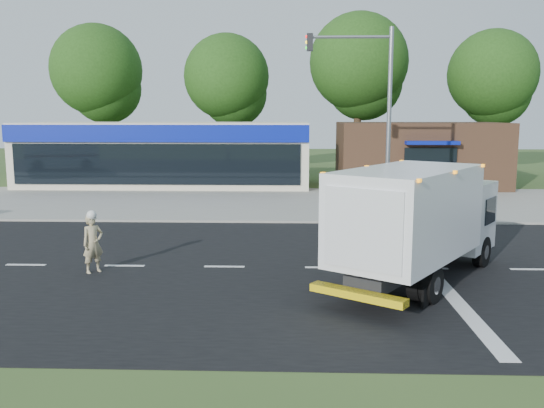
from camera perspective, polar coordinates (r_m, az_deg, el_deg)
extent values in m
plane|color=#385123|center=(17.18, 5.31, -6.33)|extent=(120.00, 120.00, 0.00)
cube|color=black|center=(17.18, 5.31, -6.32)|extent=(60.00, 14.00, 0.02)
cube|color=gray|center=(25.17, 4.24, -1.31)|extent=(60.00, 2.40, 0.12)
cube|color=gray|center=(30.90, 3.82, 0.50)|extent=(60.00, 9.00, 0.02)
cube|color=silver|center=(18.91, -23.19, -5.55)|extent=(1.20, 0.15, 0.01)
cube|color=silver|center=(17.85, -14.40, -5.93)|extent=(1.20, 0.15, 0.01)
cube|color=silver|center=(17.26, -4.74, -6.19)|extent=(1.20, 0.15, 0.01)
cube|color=silver|center=(17.18, 5.31, -6.27)|extent=(1.20, 0.15, 0.01)
cube|color=silver|center=(17.61, 15.16, -6.17)|extent=(1.20, 0.15, 0.01)
cube|color=silver|center=(18.53, 24.28, -5.91)|extent=(1.20, 0.15, 0.01)
cube|color=silver|center=(14.83, 17.81, -9.14)|extent=(0.40, 7.00, 0.01)
cube|color=black|center=(15.30, 13.07, -5.82)|extent=(3.51, 4.51, 0.34)
cube|color=silver|center=(18.26, 17.43, -1.01)|extent=(2.79, 2.76, 2.02)
cube|color=black|center=(19.09, 18.36, -0.06)|extent=(1.59, 1.15, 0.87)
cube|color=white|center=(15.02, 13.25, -0.85)|extent=(4.62, 5.27, 2.26)
cube|color=silver|center=(12.87, 8.97, -2.54)|extent=(1.62, 1.14, 1.83)
cube|color=yellow|center=(13.08, 8.46, -8.87)|extent=(2.09, 1.58, 0.17)
cube|color=orange|center=(14.88, 13.40, 3.35)|extent=(4.55, 5.13, 0.08)
cylinder|color=black|center=(18.81, 14.70, -3.81)|extent=(0.76, 0.92, 0.92)
cylinder|color=black|center=(18.24, 20.05, -4.45)|extent=(0.76, 0.92, 0.92)
cylinder|color=black|center=(15.16, 8.67, -6.65)|extent=(0.76, 0.92, 0.92)
cylinder|color=black|center=(14.41, 15.50, -7.71)|extent=(0.76, 0.92, 0.92)
imported|color=tan|center=(17.20, -17.32, -3.77)|extent=(0.73, 0.73, 1.70)
sphere|color=white|center=(17.04, -17.44, -1.07)|extent=(0.28, 0.28, 0.28)
cube|color=beige|center=(37.50, -10.38, 4.90)|extent=(18.00, 6.00, 4.00)
cube|color=#071795|center=(34.46, -11.53, 6.87)|extent=(18.00, 0.30, 1.00)
cube|color=black|center=(34.56, -11.44, 3.88)|extent=(17.00, 0.12, 2.40)
cube|color=#382316|center=(37.50, 14.34, 4.77)|extent=(10.00, 6.00, 4.00)
cube|color=#071795|center=(34.44, 15.50, 5.89)|extent=(3.00, 1.20, 0.20)
cube|color=black|center=(34.58, 15.38, 3.58)|extent=(3.00, 0.12, 2.20)
cylinder|color=gray|center=(24.49, 11.50, 7.53)|extent=(0.18, 0.18, 8.00)
cylinder|color=gray|center=(24.46, 7.68, 16.08)|extent=(3.40, 0.12, 0.12)
cube|color=black|center=(24.34, 3.77, 15.70)|extent=(0.25, 0.25, 0.70)
cylinder|color=#332114|center=(47.01, -16.78, 7.49)|extent=(0.56, 0.56, 7.35)
sphere|color=#1F4413|center=(47.13, -17.01, 12.60)|extent=(6.93, 6.93, 6.93)
sphere|color=#1F4413|center=(47.37, -16.16, 10.96)|extent=(5.46, 5.46, 5.46)
cylinder|color=#332114|center=(44.84, -4.47, 7.47)|extent=(0.56, 0.56, 6.86)
sphere|color=#1F4413|center=(44.92, -4.53, 12.48)|extent=(6.47, 6.47, 6.47)
sphere|color=#1F4413|center=(45.30, -3.80, 10.84)|extent=(5.10, 5.10, 5.10)
cylinder|color=#332114|center=(44.84, 8.46, 8.03)|extent=(0.56, 0.56, 7.84)
sphere|color=#1F4413|center=(45.00, 8.59, 13.74)|extent=(7.39, 7.39, 7.39)
sphere|color=#1F4413|center=(45.46, 9.12, 11.84)|extent=(5.82, 5.82, 5.82)
cylinder|color=#332114|center=(47.03, 20.74, 7.08)|extent=(0.56, 0.56, 7.00)
sphere|color=#1F4413|center=(47.11, 21.01, 11.94)|extent=(6.60, 6.60, 6.60)
sphere|color=#1F4413|center=(47.68, 21.30, 10.32)|extent=(5.20, 5.20, 5.20)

